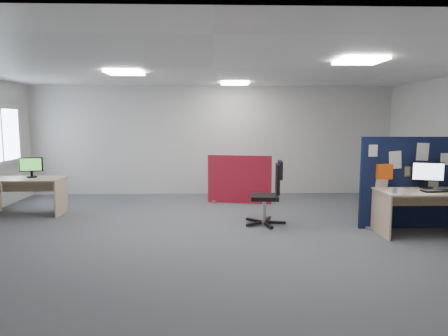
{
  "coord_description": "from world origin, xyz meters",
  "views": [
    {
      "loc": [
        -0.02,
        -6.49,
        1.88
      ],
      "look_at": [
        0.2,
        0.69,
        1.0
      ],
      "focal_mm": 32.0,
      "sensor_mm": 36.0,
      "label": 1
    }
  ],
  "objects_px": {
    "main_desk": "(432,200)",
    "red_divider": "(239,180)",
    "monitor_main": "(427,174)",
    "monitor_second": "(31,166)",
    "office_chair": "(271,189)",
    "navy_divider": "(414,183)",
    "second_desk": "(27,187)"
  },
  "relations": [
    {
      "from": "monitor_second",
      "to": "office_chair",
      "type": "distance_m",
      "value": 4.75
    },
    {
      "from": "red_divider",
      "to": "second_desk",
      "type": "relative_size",
      "value": 1.0
    },
    {
      "from": "office_chair",
      "to": "monitor_second",
      "type": "bearing_deg",
      "value": 172.87
    },
    {
      "from": "main_desk",
      "to": "monitor_main",
      "type": "relative_size",
      "value": 3.56
    },
    {
      "from": "red_divider",
      "to": "monitor_second",
      "type": "relative_size",
      "value": 3.22
    },
    {
      "from": "monitor_second",
      "to": "office_chair",
      "type": "xyz_separation_m",
      "value": [
        4.63,
        -1.01,
        -0.31
      ]
    },
    {
      "from": "main_desk",
      "to": "red_divider",
      "type": "height_order",
      "value": "red_divider"
    },
    {
      "from": "navy_divider",
      "to": "office_chair",
      "type": "distance_m",
      "value": 2.45
    },
    {
      "from": "monitor_main",
      "to": "navy_divider",
      "type": "bearing_deg",
      "value": 141.96
    },
    {
      "from": "monitor_main",
      "to": "office_chair",
      "type": "relative_size",
      "value": 0.44
    },
    {
      "from": "navy_divider",
      "to": "red_divider",
      "type": "bearing_deg",
      "value": 142.78
    },
    {
      "from": "main_desk",
      "to": "second_desk",
      "type": "height_order",
      "value": "same"
    },
    {
      "from": "main_desk",
      "to": "monitor_second",
      "type": "height_order",
      "value": "monitor_second"
    },
    {
      "from": "navy_divider",
      "to": "monitor_main",
      "type": "bearing_deg",
      "value": -55.78
    },
    {
      "from": "office_chair",
      "to": "second_desk",
      "type": "bearing_deg",
      "value": 173.82
    },
    {
      "from": "navy_divider",
      "to": "monitor_main",
      "type": "xyz_separation_m",
      "value": [
        0.12,
        -0.17,
        0.18
      ]
    },
    {
      "from": "second_desk",
      "to": "monitor_second",
      "type": "distance_m",
      "value": 0.42
    },
    {
      "from": "second_desk",
      "to": "monitor_second",
      "type": "xyz_separation_m",
      "value": [
        0.08,
        0.06,
        0.41
      ]
    },
    {
      "from": "red_divider",
      "to": "office_chair",
      "type": "bearing_deg",
      "value": -65.01
    },
    {
      "from": "navy_divider",
      "to": "second_desk",
      "type": "distance_m",
      "value": 7.25
    },
    {
      "from": "navy_divider",
      "to": "office_chair",
      "type": "relative_size",
      "value": 1.7
    },
    {
      "from": "second_desk",
      "to": "office_chair",
      "type": "relative_size",
      "value": 1.25
    },
    {
      "from": "second_desk",
      "to": "office_chair",
      "type": "xyz_separation_m",
      "value": [
        4.71,
        -0.95,
        0.1
      ]
    },
    {
      "from": "navy_divider",
      "to": "main_desk",
      "type": "relative_size",
      "value": 1.09
    },
    {
      "from": "monitor_second",
      "to": "office_chair",
      "type": "relative_size",
      "value": 0.39
    },
    {
      "from": "main_desk",
      "to": "monitor_second",
      "type": "bearing_deg",
      "value": 166.94
    },
    {
      "from": "monitor_main",
      "to": "second_desk",
      "type": "height_order",
      "value": "monitor_main"
    },
    {
      "from": "monitor_second",
      "to": "main_desk",
      "type": "bearing_deg",
      "value": -20.36
    },
    {
      "from": "monitor_main",
      "to": "monitor_second",
      "type": "xyz_separation_m",
      "value": [
        -7.18,
        1.48,
        -0.03
      ]
    },
    {
      "from": "office_chair",
      "to": "main_desk",
      "type": "bearing_deg",
      "value": -9.17
    },
    {
      "from": "red_divider",
      "to": "main_desk",
      "type": "bearing_deg",
      "value": -28.32
    },
    {
      "from": "monitor_main",
      "to": "red_divider",
      "type": "bearing_deg",
      "value": 159.51
    }
  ]
}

